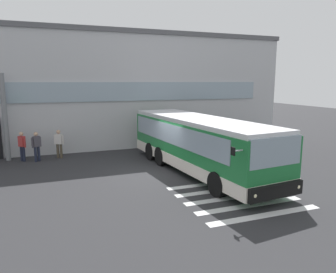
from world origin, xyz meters
TOP-DOWN VIEW (x-y plane):
  - ground_plane at (0.00, 0.00)m, footprint 80.00×90.00m
  - bay_paint_stripes at (2.00, -4.20)m, footprint 4.40×3.96m
  - terminal_building at (-0.70, 11.65)m, footprint 25.31×13.80m
  - entry_support_column at (-7.02, 5.40)m, footprint 0.28×0.28m
  - bus_main_foreground at (2.16, -0.47)m, footprint 3.64×10.62m
  - passenger_near_column at (-6.22, 4.87)m, footprint 0.42×0.46m
  - passenger_by_doorway at (-5.47, 4.57)m, footprint 0.52×0.50m
  - passenger_at_curb_edge at (-4.25, 4.91)m, footprint 0.54×0.36m
  - safety_bollard_yellow at (2.37, 3.60)m, footprint 0.18×0.18m

SIDE VIEW (x-z plane):
  - ground_plane at x=0.00m, z-range -0.02..0.00m
  - bay_paint_stripes at x=2.00m, z-range 0.00..0.01m
  - safety_bollard_yellow at x=2.37m, z-range 0.00..0.90m
  - passenger_near_column at x=-6.22m, z-range 0.09..1.77m
  - passenger_at_curb_edge at x=-4.25m, z-range 0.09..1.77m
  - passenger_by_doorway at x=-5.47m, z-range 0.13..1.80m
  - bus_main_foreground at x=2.16m, z-range -0.02..2.68m
  - entry_support_column at x=-7.02m, z-range 0.00..4.91m
  - terminal_building at x=-0.70m, z-range -0.01..7.76m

